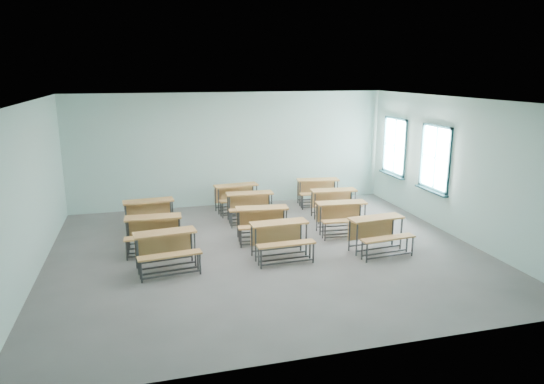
{
  "coord_description": "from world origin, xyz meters",
  "views": [
    {
      "loc": [
        -2.42,
        -9.47,
        3.75
      ],
      "look_at": [
        0.44,
        1.2,
        1.0
      ],
      "focal_mm": 32.0,
      "sensor_mm": 36.0,
      "label": 1
    }
  ],
  "objects_px": {
    "desk_unit_r1c1": "(263,219)",
    "desk_unit_r3c2": "(318,188)",
    "desk_unit_r0c2": "(378,229)",
    "desk_unit_r2c0": "(149,211)",
    "desk_unit_r2c2": "(335,200)",
    "desk_unit_r0c1": "(281,235)",
    "desk_unit_r1c2": "(342,213)",
    "desk_unit_r3c1": "(237,194)",
    "desk_unit_r2c1": "(250,203)",
    "desk_unit_r0c0": "(166,245)",
    "desk_unit_r1c0": "(154,229)"
  },
  "relations": [
    {
      "from": "desk_unit_r1c0",
      "to": "desk_unit_r1c2",
      "type": "height_order",
      "value": "same"
    },
    {
      "from": "desk_unit_r0c0",
      "to": "desk_unit_r1c0",
      "type": "height_order",
      "value": "same"
    },
    {
      "from": "desk_unit_r0c2",
      "to": "desk_unit_r2c0",
      "type": "relative_size",
      "value": 1.01
    },
    {
      "from": "desk_unit_r1c1",
      "to": "desk_unit_r2c1",
      "type": "height_order",
      "value": "same"
    },
    {
      "from": "desk_unit_r1c0",
      "to": "desk_unit_r3c1",
      "type": "relative_size",
      "value": 0.96
    },
    {
      "from": "desk_unit_r0c0",
      "to": "desk_unit_r2c0",
      "type": "relative_size",
      "value": 1.02
    },
    {
      "from": "desk_unit_r0c2",
      "to": "desk_unit_r1c1",
      "type": "height_order",
      "value": "same"
    },
    {
      "from": "desk_unit_r0c1",
      "to": "desk_unit_r1c1",
      "type": "relative_size",
      "value": 0.96
    },
    {
      "from": "desk_unit_r2c1",
      "to": "desk_unit_r3c1",
      "type": "xyz_separation_m",
      "value": [
        -0.15,
        0.98,
        0.0
      ]
    },
    {
      "from": "desk_unit_r0c1",
      "to": "desk_unit_r2c1",
      "type": "relative_size",
      "value": 0.99
    },
    {
      "from": "desk_unit_r0c2",
      "to": "desk_unit_r2c2",
      "type": "height_order",
      "value": "same"
    },
    {
      "from": "desk_unit_r0c0",
      "to": "desk_unit_r2c1",
      "type": "relative_size",
      "value": 1.04
    },
    {
      "from": "desk_unit_r0c1",
      "to": "desk_unit_r1c2",
      "type": "height_order",
      "value": "same"
    },
    {
      "from": "desk_unit_r0c1",
      "to": "desk_unit_r0c2",
      "type": "distance_m",
      "value": 2.11
    },
    {
      "from": "desk_unit_r0c0",
      "to": "desk_unit_r3c1",
      "type": "xyz_separation_m",
      "value": [
        2.09,
        3.59,
        0.0
      ]
    },
    {
      "from": "desk_unit_r3c2",
      "to": "desk_unit_r2c0",
      "type": "bearing_deg",
      "value": -158.29
    },
    {
      "from": "desk_unit_r0c0",
      "to": "desk_unit_r1c1",
      "type": "bearing_deg",
      "value": 21.8
    },
    {
      "from": "desk_unit_r3c1",
      "to": "desk_unit_r2c2",
      "type": "bearing_deg",
      "value": -33.91
    },
    {
      "from": "desk_unit_r1c2",
      "to": "desk_unit_r2c0",
      "type": "bearing_deg",
      "value": 167.73
    },
    {
      "from": "desk_unit_r1c2",
      "to": "desk_unit_r3c2",
      "type": "relative_size",
      "value": 0.97
    },
    {
      "from": "desk_unit_r0c0",
      "to": "desk_unit_r1c1",
      "type": "relative_size",
      "value": 1.01
    },
    {
      "from": "desk_unit_r3c1",
      "to": "desk_unit_r3c2",
      "type": "xyz_separation_m",
      "value": [
        2.39,
        0.08,
        0.0
      ]
    },
    {
      "from": "desk_unit_r1c1",
      "to": "desk_unit_r3c2",
      "type": "height_order",
      "value": "same"
    },
    {
      "from": "desk_unit_r0c0",
      "to": "desk_unit_r1c1",
      "type": "height_order",
      "value": "same"
    },
    {
      "from": "desk_unit_r0c0",
      "to": "desk_unit_r1c0",
      "type": "distance_m",
      "value": 1.13
    },
    {
      "from": "desk_unit_r1c2",
      "to": "desk_unit_r2c0",
      "type": "height_order",
      "value": "same"
    },
    {
      "from": "desk_unit_r1c2",
      "to": "desk_unit_r3c2",
      "type": "bearing_deg",
      "value": 87.34
    },
    {
      "from": "desk_unit_r1c0",
      "to": "desk_unit_r1c1",
      "type": "distance_m",
      "value": 2.42
    },
    {
      "from": "desk_unit_r0c1",
      "to": "desk_unit_r1c2",
      "type": "relative_size",
      "value": 0.97
    },
    {
      "from": "desk_unit_r0c0",
      "to": "desk_unit_r3c1",
      "type": "distance_m",
      "value": 4.16
    },
    {
      "from": "desk_unit_r0c0",
      "to": "desk_unit_r0c2",
      "type": "relative_size",
      "value": 1.01
    },
    {
      "from": "desk_unit_r3c2",
      "to": "desk_unit_r1c1",
      "type": "bearing_deg",
      "value": -124.47
    },
    {
      "from": "desk_unit_r1c0",
      "to": "desk_unit_r1c2",
      "type": "xyz_separation_m",
      "value": [
        4.35,
        0.04,
        0.0
      ]
    },
    {
      "from": "desk_unit_r0c2",
      "to": "desk_unit_r2c1",
      "type": "xyz_separation_m",
      "value": [
        -2.16,
        2.81,
        0.0
      ]
    },
    {
      "from": "desk_unit_r2c2",
      "to": "desk_unit_r2c1",
      "type": "bearing_deg",
      "value": 178.28
    },
    {
      "from": "desk_unit_r0c0",
      "to": "desk_unit_r0c1",
      "type": "xyz_separation_m",
      "value": [
        2.3,
        0.02,
        0.0
      ]
    },
    {
      "from": "desk_unit_r1c0",
      "to": "desk_unit_r1c1",
      "type": "xyz_separation_m",
      "value": [
        2.42,
        0.09,
        0.0
      ]
    },
    {
      "from": "desk_unit_r1c1",
      "to": "desk_unit_r2c0",
      "type": "height_order",
      "value": "same"
    },
    {
      "from": "desk_unit_r1c1",
      "to": "desk_unit_r1c0",
      "type": "bearing_deg",
      "value": -172.39
    },
    {
      "from": "desk_unit_r0c2",
      "to": "desk_unit_r3c1",
      "type": "xyz_separation_m",
      "value": [
        -2.31,
        3.78,
        0.0
      ]
    },
    {
      "from": "desk_unit_r2c0",
      "to": "desk_unit_r2c2",
      "type": "xyz_separation_m",
      "value": [
        4.71,
        -0.15,
        0.0
      ]
    },
    {
      "from": "desk_unit_r0c2",
      "to": "desk_unit_r3c1",
      "type": "distance_m",
      "value": 4.43
    },
    {
      "from": "desk_unit_r1c1",
      "to": "desk_unit_r3c1",
      "type": "relative_size",
      "value": 0.99
    },
    {
      "from": "desk_unit_r1c1",
      "to": "desk_unit_r0c0",
      "type": "bearing_deg",
      "value": -146.05
    },
    {
      "from": "desk_unit_r2c2",
      "to": "desk_unit_r1c1",
      "type": "bearing_deg",
      "value": -147.5
    },
    {
      "from": "desk_unit_r0c1",
      "to": "desk_unit_r0c2",
      "type": "relative_size",
      "value": 0.97
    },
    {
      "from": "desk_unit_r0c1",
      "to": "desk_unit_r1c0",
      "type": "xyz_separation_m",
      "value": [
        -2.51,
        1.09,
        0.0
      ]
    },
    {
      "from": "desk_unit_r2c1",
      "to": "desk_unit_r0c1",
      "type": "bearing_deg",
      "value": -85.73
    },
    {
      "from": "desk_unit_r0c0",
      "to": "desk_unit_r1c0",
      "type": "bearing_deg",
      "value": 93.92
    },
    {
      "from": "desk_unit_r1c0",
      "to": "desk_unit_r3c1",
      "type": "height_order",
      "value": "same"
    }
  ]
}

